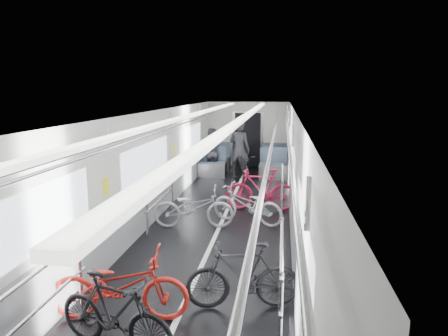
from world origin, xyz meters
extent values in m
cube|color=black|center=(0.00, 0.00, 0.00)|extent=(3.00, 14.00, 0.01)
cube|color=white|center=(0.00, 0.00, 2.40)|extent=(3.00, 14.00, 0.02)
cube|color=silver|center=(-1.50, 0.00, 1.20)|extent=(0.02, 14.00, 2.40)
cube|color=silver|center=(1.50, 0.00, 1.20)|extent=(0.02, 14.00, 2.40)
cube|color=silver|center=(0.00, 7.00, 1.20)|extent=(3.00, 0.02, 2.40)
cube|color=white|center=(0.00, 0.00, 0.01)|extent=(0.08, 13.80, 0.01)
cube|color=gray|center=(-1.47, 0.00, 0.45)|extent=(0.01, 13.90, 0.90)
cube|color=gray|center=(1.47, 0.00, 0.45)|extent=(0.01, 13.90, 0.90)
cube|color=white|center=(-1.47, 0.00, 1.40)|extent=(0.01, 10.80, 0.75)
cube|color=white|center=(1.47, 0.00, 1.40)|extent=(0.01, 10.80, 0.75)
cube|color=white|center=(-0.55, 0.00, 2.34)|extent=(0.14, 13.40, 0.05)
cube|color=white|center=(0.55, 0.00, 2.34)|extent=(0.14, 13.40, 0.05)
cube|color=black|center=(0.00, 6.94, 1.00)|extent=(0.95, 0.10, 2.00)
imported|color=red|center=(-0.70, -3.42, 0.46)|extent=(1.80, 0.82, 0.91)
imported|color=black|center=(-0.50, -4.02, 0.45)|extent=(1.57, 0.83, 0.91)
imported|color=#9C9CA1|center=(-0.53, 0.05, 0.44)|extent=(1.73, 0.80, 0.87)
imported|color=black|center=(0.79, -2.93, 0.45)|extent=(1.57, 0.71, 0.91)
imported|color=#ADAEB2|center=(0.55, 0.46, 0.42)|extent=(1.69, 1.04, 0.84)
imported|color=#AE1537|center=(0.80, 1.46, 0.51)|extent=(1.72, 0.52, 1.03)
imported|color=black|center=(0.13, 4.80, 0.41)|extent=(0.76, 1.61, 0.81)
imported|color=black|center=(-0.08, 4.80, 0.95)|extent=(0.80, 0.64, 1.90)
imported|color=#2D2C33|center=(-1.07, 5.22, 0.79)|extent=(0.80, 0.64, 1.59)
camera|label=1|loc=(1.24, -7.76, 2.85)|focal=32.00mm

